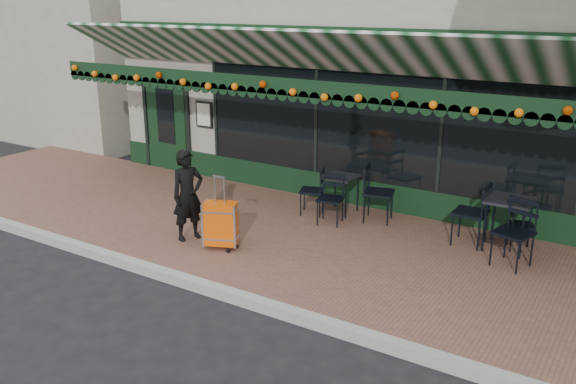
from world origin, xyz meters
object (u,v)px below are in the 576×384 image
Objects in this scene: cafe_table_a at (510,204)px; chair_b_left at (312,191)px; chair_a_left at (470,213)px; chair_a_right at (521,226)px; suitcase at (221,225)px; chair_b_front at (330,200)px; chair_b_right at (379,193)px; chair_a_front at (513,234)px; cafe_table_b at (341,180)px; woman at (188,195)px.

chair_b_left is (-3.32, -0.19, -0.31)m from cafe_table_a.
chair_a_left is 1.34× the size of chair_a_right.
suitcase reaches higher than chair_b_front.
chair_b_right is at bearing -97.54° from chair_a_left.
chair_a_front is at bearing 159.92° from chair_a_right.
chair_b_front is (0.12, -0.60, -0.19)m from cafe_table_b.
chair_b_left is 1.19m from chair_b_right.
chair_a_left is (3.82, 2.17, -0.22)m from woman.
suitcase is at bearing 133.48° from chair_b_right.
woman is 2.41m from chair_b_front.
suitcase is at bearing -30.44° from chair_b_left.
chair_b_right is (-2.38, 0.69, 0.00)m from chair_a_front.
chair_b_front reaches higher than cafe_table_b.
chair_a_left is (-0.54, -0.10, -0.22)m from cafe_table_a.
suitcase is 2.15m from chair_b_left.
suitcase is 1.37× the size of chair_b_left.
chair_a_left is 1.19× the size of chair_b_front.
woman is 1.44× the size of chair_a_left.
chair_b_right is at bearing 33.12° from suitcase.
cafe_table_b is at bearing 88.67° from chair_b_front.
chair_b_left is (-0.40, -0.32, -0.20)m from cafe_table_b.
chair_b_left reaches higher than cafe_table_b.
chair_b_front is at bearing 77.86° from chair_a_right.
suitcase is 1.15× the size of chair_a_front.
suitcase reaches higher than chair_b_right.
woman is at bearing 94.67° from chair_a_right.
suitcase is (0.67, -0.03, -0.35)m from woman.
chair_a_left is 2.78m from chair_b_left.
suitcase is at bearing -141.29° from chair_a_front.
cafe_table_b is at bearing -8.96° from woman.
cafe_table_b is 0.68× the size of chair_b_right.
chair_b_left is (0.38, 2.11, 0.03)m from suitcase.
cafe_table_b is at bearing -177.97° from chair_a_front.
cafe_table_b is 0.67× the size of chair_a_left.
suitcase is 1.34× the size of chair_b_front.
cafe_table_a is at bearing -2.71° from cafe_table_b.
cafe_table_a is 0.41m from chair_a_right.
cafe_table_b is (1.44, 2.41, -0.12)m from woman.
cafe_table_b is at bearing 72.72° from chair_b_right.
woman is 4.88m from chair_a_front.
chair_b_front reaches higher than chair_b_left.
chair_b_right is at bearing 83.28° from chair_b_left.
suitcase is at bearing 98.90° from chair_a_right.
cafe_table_a is 2.93m from cafe_table_b.
chair_a_left is at bearing 71.45° from chair_b_left.
chair_b_front is at bearing -78.62° from cafe_table_b.
chair_a_front is 2.48m from chair_b_right.
chair_b_right is at bearing 179.04° from chair_a_front.
chair_a_front is (0.22, -0.60, -0.23)m from cafe_table_a.
chair_a_right is (0.72, 0.21, -0.13)m from chair_a_left.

